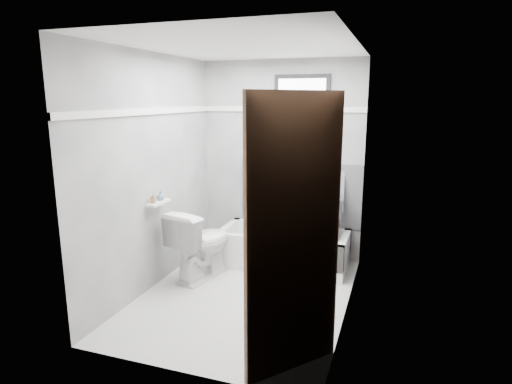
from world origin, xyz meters
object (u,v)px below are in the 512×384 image
at_px(office_chair, 317,214).
at_px(door, 322,257).
at_px(soap_bottle_a, 153,198).
at_px(toilet, 201,244).
at_px(soap_bottle_b, 161,196).
at_px(bathtub, 283,248).

distance_m(office_chair, door, 2.33).
height_order(door, soap_bottle_a, door).
xyz_separation_m(toilet, door, (1.60, -1.58, 0.61)).
relative_size(office_chair, soap_bottle_b, 10.24).
relative_size(bathtub, door, 0.75).
height_order(office_chair, toilet, office_chair).
bearing_deg(toilet, office_chair, -136.14).
xyz_separation_m(toilet, soap_bottle_b, (-0.32, -0.26, 0.57)).
xyz_separation_m(soap_bottle_a, soap_bottle_b, (0.00, 0.14, -0.01)).
xyz_separation_m(bathtub, toilet, (-0.77, -0.63, 0.18)).
distance_m(soap_bottle_a, soap_bottle_b, 0.14).
bearing_deg(soap_bottle_a, door, -31.54).
bearing_deg(soap_bottle_a, office_chair, 36.34).
height_order(door, soap_bottle_b, door).
height_order(bathtub, office_chair, office_chair).
height_order(bathtub, toilet, toilet).
xyz_separation_m(office_chair, soap_bottle_b, (-1.47, -0.94, 0.32)).
bearing_deg(bathtub, office_chair, 7.16).
relative_size(toilet, soap_bottle_b, 7.69).
bearing_deg(soap_bottle_b, office_chair, 32.63).
relative_size(bathtub, soap_bottle_b, 14.67).
height_order(bathtub, door, door).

